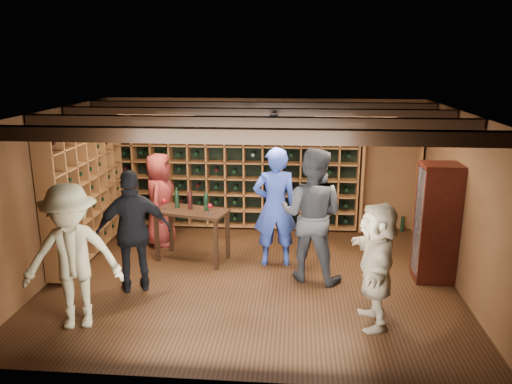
# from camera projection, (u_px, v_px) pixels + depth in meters

# --- Properties ---
(ground) EXTENTS (6.00, 6.00, 0.00)m
(ground) POSITION_uv_depth(u_px,v_px,m) (251.00, 278.00, 7.58)
(ground) COLOR black
(ground) RESTS_ON ground
(room_shell) EXTENTS (6.00, 6.00, 6.00)m
(room_shell) POSITION_uv_depth(u_px,v_px,m) (251.00, 118.00, 6.99)
(room_shell) COLOR brown
(room_shell) RESTS_ON ground
(wine_rack_back) EXTENTS (4.65, 0.30, 2.20)m
(wine_rack_back) POSITION_uv_depth(u_px,v_px,m) (235.00, 170.00, 9.56)
(wine_rack_back) COLOR brown
(wine_rack_back) RESTS_ON ground
(wine_rack_left) EXTENTS (0.30, 2.65, 2.20)m
(wine_rack_left) POSITION_uv_depth(u_px,v_px,m) (87.00, 187.00, 8.29)
(wine_rack_left) COLOR brown
(wine_rack_left) RESTS_ON ground
(crate_shelf) EXTENTS (1.20, 0.32, 2.07)m
(crate_shelf) POSITION_uv_depth(u_px,v_px,m) (392.00, 151.00, 9.21)
(crate_shelf) COLOR brown
(crate_shelf) RESTS_ON ground
(display_cabinet) EXTENTS (0.55, 0.50, 1.75)m
(display_cabinet) POSITION_uv_depth(u_px,v_px,m) (436.00, 225.00, 7.33)
(display_cabinet) COLOR #350F0A
(display_cabinet) RESTS_ON ground
(man_blue_shirt) EXTENTS (0.76, 0.56, 1.92)m
(man_blue_shirt) POSITION_uv_depth(u_px,v_px,m) (275.00, 207.00, 7.87)
(man_blue_shirt) COLOR navy
(man_blue_shirt) RESTS_ON ground
(man_grey_suit) EXTENTS (1.15, 1.01, 2.00)m
(man_grey_suit) POSITION_uv_depth(u_px,v_px,m) (312.00, 215.00, 7.32)
(man_grey_suit) COLOR black
(man_grey_suit) RESTS_ON ground
(guest_red_floral) EXTENTS (0.57, 0.83, 1.65)m
(guest_red_floral) POSITION_uv_depth(u_px,v_px,m) (160.00, 199.00, 8.76)
(guest_red_floral) COLOR maroon
(guest_red_floral) RESTS_ON ground
(guest_woman_black) EXTENTS (1.12, 0.77, 1.76)m
(guest_woman_black) POSITION_uv_depth(u_px,v_px,m) (134.00, 232.00, 6.99)
(guest_woman_black) COLOR black
(guest_woman_black) RESTS_ON ground
(guest_khaki) EXTENTS (1.31, 0.94, 1.82)m
(guest_khaki) POSITION_uv_depth(u_px,v_px,m) (72.00, 257.00, 6.02)
(guest_khaki) COLOR tan
(guest_khaki) RESTS_ON ground
(guest_beige) EXTENTS (0.49, 1.48, 1.59)m
(guest_beige) POSITION_uv_depth(u_px,v_px,m) (376.00, 265.00, 6.09)
(guest_beige) COLOR tan
(guest_beige) RESTS_ON ground
(tasting_table) EXTENTS (1.25, 0.84, 1.14)m
(tasting_table) POSITION_uv_depth(u_px,v_px,m) (192.00, 216.00, 8.06)
(tasting_table) COLOR black
(tasting_table) RESTS_ON ground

